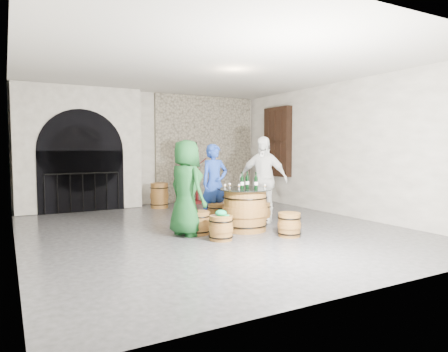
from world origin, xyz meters
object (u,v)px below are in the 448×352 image
barrel_table (245,210)px  person_white (263,179)px  barrel_stool_right (261,212)px  person_green (186,188)px  barrel_stool_left (199,223)px  person_blue (214,183)px  corking_press (191,168)px  side_barrel (159,195)px  wine_bottle_center (256,182)px  barrel_stool_far (217,213)px  wine_bottle_right (247,181)px  barrel_stool_near_left (221,228)px  barrel_stool_near_right (289,225)px  wine_bottle_left (242,182)px

barrel_table → person_white: size_ratio=0.58×
barrel_stool_right → person_green: 2.11m
barrel_table → barrel_stool_left: barrel_table is taller
person_blue → corking_press: 3.05m
barrel_stool_left → side_barrel: (0.48, 3.54, 0.12)m
barrel_stool_right → wine_bottle_center: size_ratio=1.35×
barrel_table → barrel_stool_far: barrel_table is taller
side_barrel → wine_bottle_right: bearing=-80.9°
barrel_stool_left → person_white: (1.80, 0.52, 0.72)m
barrel_stool_near_left → wine_bottle_center: (0.98, 0.38, 0.74)m
barrel_stool_near_right → person_blue: (-0.57, 1.88, 0.64)m
wine_bottle_right → barrel_stool_near_right: bearing=-71.0°
barrel_stool_right → person_white: person_white is taller
barrel_table → person_green: person_green is taller
barrel_table → person_blue: (-0.14, 1.03, 0.44)m
person_green → side_barrel: size_ratio=2.62×
wine_bottle_right → side_barrel: bearing=99.1°
wine_bottle_right → side_barrel: wine_bottle_right is taller
barrel_table → barrel_stool_left: bearing=173.2°
barrel_stool_near_left → barrel_stool_right: bearing=34.4°
barrel_stool_left → wine_bottle_left: (0.88, -0.11, 0.74)m
barrel_stool_left → barrel_stool_right: size_ratio=1.00×
barrel_stool_left → wine_bottle_center: (1.12, -0.24, 0.74)m
person_white → wine_bottle_left: bearing=-93.3°
person_blue → side_barrel: person_blue is taller
wine_bottle_left → side_barrel: bearing=96.2°
barrel_stool_near_right → side_barrel: bearing=101.2°
wine_bottle_left → side_barrel: wine_bottle_left is taller
corking_press → barrel_stool_near_right: bearing=-94.6°
barrel_stool_right → person_green: person_green is taller
wine_bottle_left → side_barrel: 3.72m
person_white → wine_bottle_center: 1.01m
barrel_stool_far → person_blue: size_ratio=0.26×
barrel_stool_right → side_barrel: 3.32m
wine_bottle_left → wine_bottle_right: size_ratio=1.00×
person_blue → corking_press: corking_press is taller
barrel_stool_right → corking_press: 3.51m
barrel_table → barrel_stool_near_right: barrel_table is taller
barrel_stool_near_right → side_barrel: (-0.89, 4.50, 0.12)m
barrel_stool_near_left → barrel_table: bearing=32.2°
person_blue → barrel_stool_right: bearing=-28.6°
person_green → wine_bottle_left: size_ratio=5.45×
barrel_table → person_green: 1.28m
barrel_table → barrel_stool_near_left: 0.97m
barrel_stool_near_left → corking_press: corking_press is taller
barrel_stool_far → wine_bottle_center: wine_bottle_center is taller
barrel_stool_right → barrel_table: bearing=-143.5°
wine_bottle_left → corking_press: 4.03m
barrel_stool_near_right → wine_bottle_right: wine_bottle_right is taller
barrel_table → corking_press: corking_press is taller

